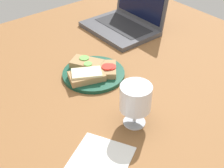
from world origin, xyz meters
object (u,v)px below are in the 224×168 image
plate (94,74)px  sandwich_with_tomato (107,69)px  sandwich_with_cheese (87,76)px  napkin (99,162)px  sandwich_with_cucumber (87,63)px  laptop (126,19)px  wine_glass (136,100)px

plate → sandwich_with_tomato: sandwich_with_tomato is taller
sandwich_with_cheese → napkin: bearing=-30.0°
plate → sandwich_with_cheese: sandwich_with_cheese is taller
sandwich_with_cucumber → laptop: 35.54cm
laptop → napkin: laptop is taller
sandwich_with_tomato → laptop: bearing=129.0°
sandwich_with_cheese → napkin: (29.69, -17.13, -2.48)cm
sandwich_with_tomato → sandwich_with_cucumber: (-7.22, -3.29, -0.03)cm
sandwich_with_tomato → sandwich_with_cucumber: 7.94cm
sandwich_with_tomato → sandwich_with_cucumber: size_ratio=0.88×
napkin → sandwich_with_cucumber: bearing=149.0°
sandwich_with_tomato → wine_glass: (23.70, -8.57, 6.04)cm
sandwich_with_cheese → sandwich_with_tomato: sandwich_with_cheese is taller
plate → wine_glass: 27.98cm
plate → laptop: 38.25cm
plate → wine_glass: bearing=-10.4°
sandwich_with_cucumber → wine_glass: 31.95cm
sandwich_with_tomato → wine_glass: size_ratio=0.86×
sandwich_with_cheese → sandwich_with_cucumber: bearing=144.6°
sandwich_with_cucumber → laptop: laptop is taller
plate → sandwich_with_cucumber: sandwich_with_cucumber is taller
sandwich_with_cheese → sandwich_with_cucumber: (-6.39, 4.54, -0.24)cm
plate → sandwich_with_tomato: size_ratio=1.92×
sandwich_with_tomato → wine_glass: wine_glass is taller
sandwich_with_cheese → sandwich_with_tomato: bearing=83.9°
sandwich_with_cheese → sandwich_with_cucumber: sandwich_with_cheese is taller
plate → laptop: size_ratio=0.72×
napkin → sandwich_with_tomato: bearing=139.1°
plate → sandwich_with_cheese: size_ratio=1.63×
sandwich_with_cheese → laptop: size_ratio=0.44×
sandwich_with_cheese → wine_glass: 25.23cm
plate → sandwich_with_cheese: (1.88, -4.12, 2.03)cm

